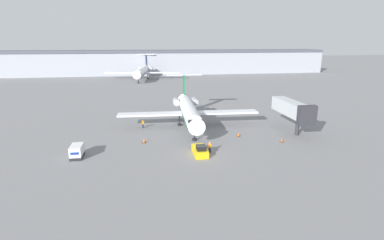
{
  "coord_description": "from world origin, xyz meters",
  "views": [
    {
      "loc": [
        -8.51,
        -41.9,
        16.95
      ],
      "look_at": [
        0.0,
        8.77,
        3.38
      ],
      "focal_mm": 28.0,
      "sensor_mm": 36.0,
      "label": 1
    }
  ],
  "objects_px": {
    "worker_by_wing": "(143,124)",
    "airplane_parked_far_left": "(142,71)",
    "traffic_cone_left": "(144,141)",
    "airplane_main": "(189,110)",
    "jet_bridge": "(292,109)",
    "worker_near_tug": "(210,147)",
    "traffic_cone_right": "(239,135)",
    "traffic_cone_mid": "(282,140)",
    "luggage_cart": "(77,151)",
    "pushback_tug": "(200,151)"
  },
  "relations": [
    {
      "from": "worker_by_wing",
      "to": "airplane_parked_far_left",
      "type": "height_order",
      "value": "airplane_parked_far_left"
    },
    {
      "from": "worker_by_wing",
      "to": "traffic_cone_left",
      "type": "relative_size",
      "value": 2.08
    },
    {
      "from": "airplane_main",
      "to": "worker_by_wing",
      "type": "bearing_deg",
      "value": 178.97
    },
    {
      "from": "airplane_main",
      "to": "airplane_parked_far_left",
      "type": "bearing_deg",
      "value": 96.15
    },
    {
      "from": "traffic_cone_left",
      "to": "jet_bridge",
      "type": "relative_size",
      "value": 0.07
    },
    {
      "from": "worker_near_tug",
      "to": "airplane_main",
      "type": "bearing_deg",
      "value": 93.2
    },
    {
      "from": "worker_by_wing",
      "to": "traffic_cone_right",
      "type": "xyz_separation_m",
      "value": [
        17.25,
        -8.45,
        -0.53
      ]
    },
    {
      "from": "airplane_main",
      "to": "traffic_cone_mid",
      "type": "distance_m",
      "value": 19.32
    },
    {
      "from": "worker_near_tug",
      "to": "traffic_cone_left",
      "type": "bearing_deg",
      "value": 146.66
    },
    {
      "from": "airplane_main",
      "to": "luggage_cart",
      "type": "distance_m",
      "value": 23.94
    },
    {
      "from": "worker_by_wing",
      "to": "jet_bridge",
      "type": "bearing_deg",
      "value": -13.99
    },
    {
      "from": "worker_by_wing",
      "to": "worker_near_tug",
      "type": "bearing_deg",
      "value": -57.15
    },
    {
      "from": "airplane_main",
      "to": "traffic_cone_left",
      "type": "xyz_separation_m",
      "value": [
        -9.23,
        -8.94,
        -3.0
      ]
    },
    {
      "from": "pushback_tug",
      "to": "jet_bridge",
      "type": "distance_m",
      "value": 22.04
    },
    {
      "from": "worker_near_tug",
      "to": "traffic_cone_mid",
      "type": "xyz_separation_m",
      "value": [
        13.5,
        3.04,
        -0.62
      ]
    },
    {
      "from": "luggage_cart",
      "to": "jet_bridge",
      "type": "relative_size",
      "value": 0.25
    },
    {
      "from": "airplane_parked_far_left",
      "to": "traffic_cone_mid",
      "type": "bearing_deg",
      "value": -76.12
    },
    {
      "from": "worker_near_tug",
      "to": "jet_bridge",
      "type": "height_order",
      "value": "jet_bridge"
    },
    {
      "from": "traffic_cone_left",
      "to": "airplane_parked_far_left",
      "type": "xyz_separation_m",
      "value": [
        0.52,
        89.81,
        3.34
      ]
    },
    {
      "from": "worker_near_tug",
      "to": "traffic_cone_right",
      "type": "distance_m",
      "value": 10.18
    },
    {
      "from": "traffic_cone_right",
      "to": "airplane_parked_far_left",
      "type": "bearing_deg",
      "value": 100.58
    },
    {
      "from": "traffic_cone_mid",
      "to": "worker_near_tug",
      "type": "bearing_deg",
      "value": -167.32
    },
    {
      "from": "airplane_parked_far_left",
      "to": "traffic_cone_left",
      "type": "bearing_deg",
      "value": -90.33
    },
    {
      "from": "pushback_tug",
      "to": "luggage_cart",
      "type": "height_order",
      "value": "luggage_cart"
    },
    {
      "from": "luggage_cart",
      "to": "airplane_parked_far_left",
      "type": "distance_m",
      "value": 95.57
    },
    {
      "from": "luggage_cart",
      "to": "traffic_cone_left",
      "type": "distance_m",
      "value": 11.24
    },
    {
      "from": "airplane_parked_far_left",
      "to": "traffic_cone_right",
      "type": "bearing_deg",
      "value": -79.42
    },
    {
      "from": "worker_near_tug",
      "to": "worker_by_wing",
      "type": "relative_size",
      "value": 1.06
    },
    {
      "from": "traffic_cone_left",
      "to": "traffic_cone_right",
      "type": "height_order",
      "value": "traffic_cone_left"
    },
    {
      "from": "pushback_tug",
      "to": "airplane_parked_far_left",
      "type": "xyz_separation_m",
      "value": [
        -7.94,
        96.87,
        3.08
      ]
    },
    {
      "from": "traffic_cone_right",
      "to": "pushback_tug",
      "type": "bearing_deg",
      "value": -138.51
    },
    {
      "from": "luggage_cart",
      "to": "traffic_cone_mid",
      "type": "height_order",
      "value": "luggage_cart"
    },
    {
      "from": "airplane_main",
      "to": "luggage_cart",
      "type": "relative_size",
      "value": 9.28
    },
    {
      "from": "pushback_tug",
      "to": "luggage_cart",
      "type": "relative_size",
      "value": 1.39
    },
    {
      "from": "airplane_main",
      "to": "pushback_tug",
      "type": "xyz_separation_m",
      "value": [
        -0.77,
        -15.99,
        -2.74
      ]
    },
    {
      "from": "worker_by_wing",
      "to": "traffic_cone_right",
      "type": "relative_size",
      "value": 2.25
    },
    {
      "from": "airplane_main",
      "to": "pushback_tug",
      "type": "height_order",
      "value": "airplane_main"
    },
    {
      "from": "airplane_main",
      "to": "jet_bridge",
      "type": "relative_size",
      "value": 2.34
    },
    {
      "from": "pushback_tug",
      "to": "traffic_cone_left",
      "type": "height_order",
      "value": "pushback_tug"
    },
    {
      "from": "jet_bridge",
      "to": "luggage_cart",
      "type": "bearing_deg",
      "value": -169.3
    },
    {
      "from": "worker_by_wing",
      "to": "traffic_cone_right",
      "type": "distance_m",
      "value": 19.21
    },
    {
      "from": "airplane_main",
      "to": "pushback_tug",
      "type": "distance_m",
      "value": 16.24
    },
    {
      "from": "airplane_main",
      "to": "traffic_cone_right",
      "type": "height_order",
      "value": "airplane_main"
    },
    {
      "from": "luggage_cart",
      "to": "airplane_main",
      "type": "bearing_deg",
      "value": 36.22
    },
    {
      "from": "worker_by_wing",
      "to": "jet_bridge",
      "type": "relative_size",
      "value": 0.14
    },
    {
      "from": "airplane_parked_far_left",
      "to": "jet_bridge",
      "type": "relative_size",
      "value": 2.84
    },
    {
      "from": "worker_near_tug",
      "to": "traffic_cone_left",
      "type": "distance_m",
      "value": 12.1
    },
    {
      "from": "traffic_cone_left",
      "to": "traffic_cone_mid",
      "type": "height_order",
      "value": "traffic_cone_left"
    },
    {
      "from": "traffic_cone_left",
      "to": "traffic_cone_mid",
      "type": "relative_size",
      "value": 1.17
    },
    {
      "from": "airplane_parked_far_left",
      "to": "worker_near_tug",
      "type": "bearing_deg",
      "value": -84.33
    }
  ]
}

